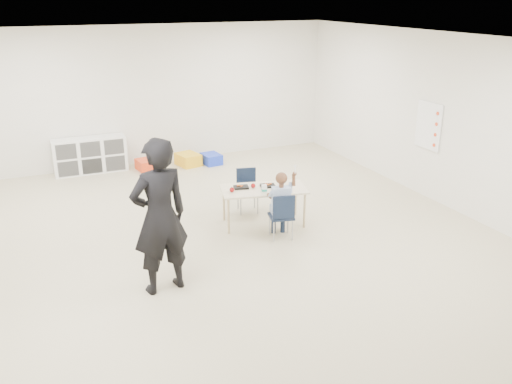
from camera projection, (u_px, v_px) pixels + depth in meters
name	position (u px, v px, depth m)	size (l,w,h in m)	color
room	(220.00, 152.00, 7.12)	(9.00, 9.02, 2.80)	beige
table	(263.00, 206.00, 8.30)	(1.39, 0.91, 0.59)	beige
chair_near	(281.00, 215.00, 7.82)	(0.34, 0.32, 0.70)	#111C34
chair_far	(248.00, 191.00, 8.76)	(0.34, 0.32, 0.70)	#111C34
child	(281.00, 202.00, 7.75)	(0.47, 0.47, 1.11)	#ACC1E8
lunch_tray_near	(268.00, 186.00, 8.27)	(0.22, 0.16, 0.03)	black
lunch_tray_far	(241.00, 187.00, 8.20)	(0.22, 0.16, 0.03)	black
milk_carton	(264.00, 188.00, 8.05)	(0.07, 0.07, 0.10)	white
bread_roll	(286.00, 187.00, 8.14)	(0.09, 0.09, 0.07)	tan
apple_near	(253.00, 186.00, 8.21)	(0.07, 0.07, 0.07)	maroon
apple_far	(232.00, 190.00, 8.04)	(0.07, 0.07, 0.07)	maroon
cubby_shelf	(90.00, 155.00, 10.71)	(1.40, 0.40, 0.70)	white
rules_poster	(428.00, 126.00, 9.19)	(0.02, 0.60, 0.80)	white
adult	(160.00, 217.00, 6.24)	(0.69, 0.45, 1.89)	black
bin_red	(146.00, 165.00, 10.93)	(0.34, 0.43, 0.21)	red
bin_yellow	(188.00, 159.00, 11.22)	(0.39, 0.50, 0.25)	yellow
bin_blue	(211.00, 159.00, 11.31)	(0.34, 0.44, 0.21)	blue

